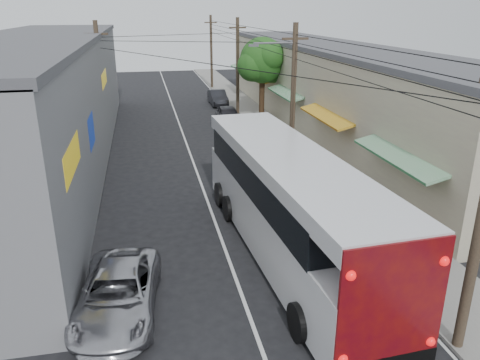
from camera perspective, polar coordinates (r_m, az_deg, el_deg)
The scene contains 13 objects.
ground at distance 14.19m, azimuth 1.62°, elevation -17.43°, with size 120.00×120.00×0.00m, color black.
sidewalk at distance 33.38m, azimuth 4.65°, elevation 5.19°, with size 3.00×80.00×0.12m, color slate.
building_right at distance 36.06m, azimuth 10.89°, elevation 11.05°, with size 7.09×40.00×6.25m.
building_left at distance 29.93m, azimuth -23.07°, elevation 8.97°, with size 7.20×36.00×7.25m.
utility_poles at distance 32.10m, azimuth -1.23°, elevation 12.07°, with size 11.80×45.28×8.00m.
street_tree at distance 38.36m, azimuth 2.84°, elevation 14.20°, with size 4.40×4.00×6.60m.
coach_bus at distance 17.14m, azimuth 5.77°, elevation -2.68°, with size 3.79×13.74×3.92m.
jeepney at distance 14.77m, azimuth -14.63°, elevation -13.25°, with size 2.27×4.93×1.37m, color #B7B6BD.
parked_suv at distance 27.30m, azimuth 4.23°, elevation 3.45°, with size 2.31×5.68×1.65m, color #A0A1A8.
parked_car_mid at distance 37.11m, azimuth -1.42°, elevation 7.84°, with size 1.72×4.26×1.45m, color #242328.
parked_car_far at distance 45.20m, azimuth -2.72°, elevation 10.01°, with size 1.46×4.17×1.37m, color black.
pedestrian_near at distance 27.78m, azimuth 6.96°, elevation 3.84°, with size 0.58×0.38×1.58m, color #C26794.
pedestrian_far at distance 25.81m, azimuth 7.56°, elevation 2.74°, with size 0.85×0.67×1.76m, color #9CBEE3.
Camera 1 is at (-2.65, -10.92, 8.66)m, focal length 35.00 mm.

